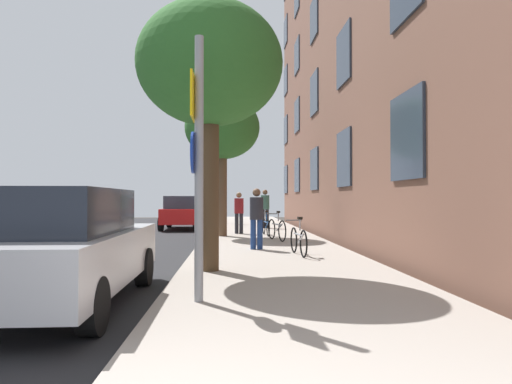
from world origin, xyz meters
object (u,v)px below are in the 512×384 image
bicycle_1 (277,229)px  pedestrian_2 (265,206)px  tree_far (222,129)px  car_0 (60,246)px  traffic_light (218,180)px  pedestrian_0 (257,214)px  pedestrian_1 (239,210)px  car_1 (181,212)px  bicycle_2 (266,226)px  bicycle_0 (299,240)px  tree_near (210,66)px  sign_post (197,155)px

bicycle_1 → pedestrian_2: (0.08, 6.49, 0.66)m
tree_far → car_0: tree_far is taller
traffic_light → car_0: size_ratio=0.79×
pedestrian_0 → pedestrian_1: size_ratio=1.01×
pedestrian_2 → traffic_light: bearing=116.8°
bicycle_1 → car_1: size_ratio=0.37×
pedestrian_2 → bicycle_2: bearing=-93.7°
bicycle_2 → pedestrian_1: 1.48m
bicycle_2 → car_1: size_ratio=0.38×
tree_far → car_1: size_ratio=1.17×
tree_far → bicycle_0: (1.99, -5.97, -3.63)m
bicycle_2 → pedestrian_2: bearing=86.3°
bicycle_0 → tree_far: bearing=108.4°
car_1 → bicycle_1: bearing=-62.5°
tree_near → pedestrian_2: (1.99, 12.78, -2.89)m
tree_near → sign_post: bearing=-90.8°
bicycle_1 → car_0: car_0 is taller
car_0 → car_1: bearing=90.5°
tree_near → tree_far: (0.06, 8.26, 0.06)m
bicycle_2 → pedestrian_1: (-1.00, 0.92, 0.57)m
bicycle_0 → traffic_light: bearing=99.2°
pedestrian_2 → car_0: (-3.91, -15.19, -0.31)m
pedestrian_1 → car_0: 12.06m
bicycle_0 → bicycle_1: (-0.14, 3.99, 0.02)m
sign_post → pedestrian_1: sign_post is taller
tree_far → car_0: size_ratio=1.16×
traffic_light → pedestrian_1: traffic_light is taller
bicycle_2 → tree_near: bearing=-101.5°
car_1 → sign_post: bearing=-83.0°
bicycle_2 → pedestrian_0: bearing=-97.3°
bicycle_1 → bicycle_2: 2.15m
traffic_light → pedestrian_1: 8.37m
tree_near → tree_far: size_ratio=0.99×
bicycle_1 → bicycle_2: (-0.20, 2.14, -0.02)m
sign_post → tree_far: tree_far is taller
tree_near → bicycle_1: tree_near is taller
traffic_light → car_1: bearing=-114.9°
traffic_light → sign_post: bearing=-89.0°
tree_near → car_0: (-1.92, -2.41, -3.21)m
sign_post → car_1: bearing=97.0°
traffic_light → tree_far: (0.46, -9.25, 1.56)m
traffic_light → bicycle_2: size_ratio=2.09×
traffic_light → tree_near: (0.40, -17.51, 1.49)m
pedestrian_0 → bicycle_1: bearing=72.9°
pedestrian_0 → pedestrian_1: (-0.39, 5.70, -0.01)m
pedestrian_2 → car_1: (-4.05, 1.15, -0.31)m
tree_near → car_1: tree_near is taller
sign_post → bicycle_2: size_ratio=2.10×
sign_post → bicycle_2: 11.34m
tree_near → pedestrian_0: size_ratio=3.12×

